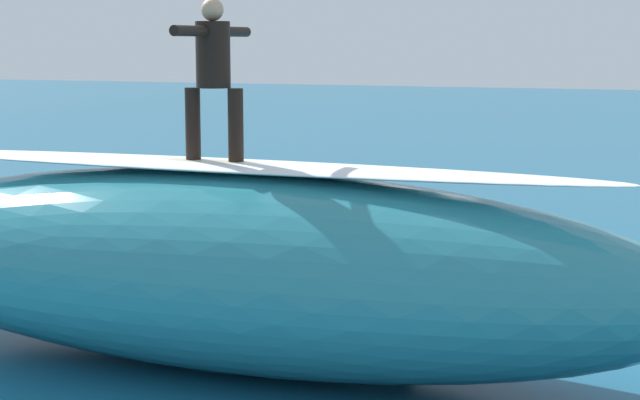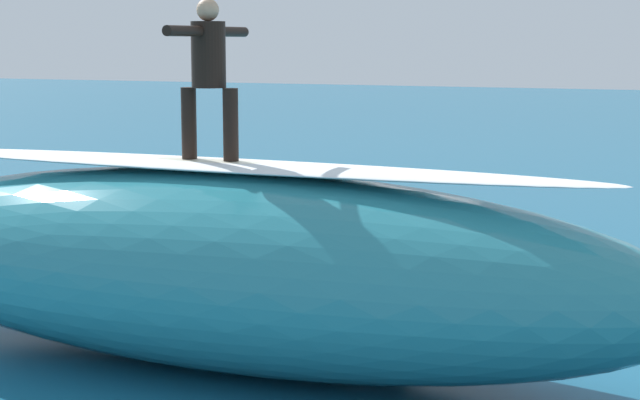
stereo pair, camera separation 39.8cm
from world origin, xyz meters
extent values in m
plane|color=#196084|center=(0.00, 0.00, 0.00)|extent=(120.00, 120.00, 0.00)
ellipsoid|color=teal|center=(0.56, 2.27, 0.96)|extent=(8.93, 2.77, 1.93)
ellipsoid|color=white|center=(0.56, 2.27, 1.97)|extent=(7.58, 1.00, 0.08)
ellipsoid|color=#EAE5C6|center=(0.73, 2.27, 1.97)|extent=(2.26, 0.51, 0.09)
cylinder|color=black|center=(0.96, 2.27, 2.36)|extent=(0.15, 0.15, 0.69)
cylinder|color=black|center=(0.50, 2.28, 2.36)|extent=(0.15, 0.15, 0.69)
cylinder|color=black|center=(0.73, 2.27, 3.02)|extent=(0.33, 0.33, 0.63)
sphere|color=tan|center=(0.73, 2.27, 3.45)|extent=(0.22, 0.22, 0.22)
cylinder|color=black|center=(0.73, 2.72, 3.24)|extent=(0.10, 0.56, 0.10)
cylinder|color=black|center=(0.73, 1.83, 3.24)|extent=(0.10, 0.56, 0.10)
ellipsoid|color=yellow|center=(-0.14, -1.00, 0.04)|extent=(0.58, 2.46, 0.08)
cylinder|color=black|center=(-0.14, -1.00, 0.22)|extent=(0.31, 0.83, 0.29)
sphere|color=tan|center=(-0.13, -0.49, 0.28)|extent=(0.21, 0.21, 0.21)
cylinder|color=black|center=(-0.07, -1.75, 0.14)|extent=(0.14, 0.69, 0.13)
cylinder|color=black|center=(-0.24, -1.75, 0.14)|extent=(0.14, 0.69, 0.13)
ellipsoid|color=white|center=(-1.48, -0.84, 0.04)|extent=(1.42, 1.38, 0.09)
ellipsoid|color=white|center=(-0.78, 1.97, 0.04)|extent=(1.20, 1.15, 0.08)
camera|label=1|loc=(-3.92, 11.07, 3.15)|focal=57.96mm
camera|label=2|loc=(-4.29, 10.92, 3.15)|focal=57.96mm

